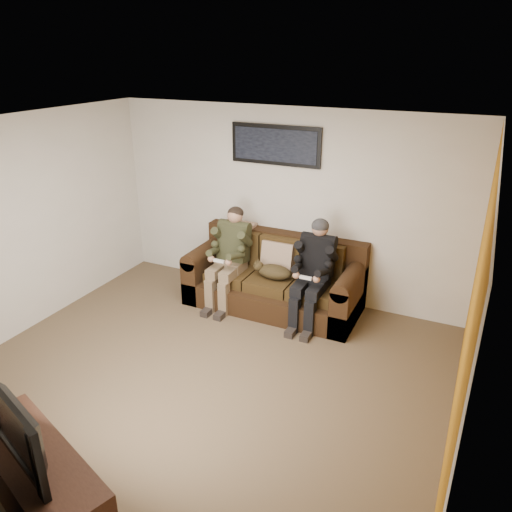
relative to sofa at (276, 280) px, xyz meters
The scene contains 16 objects.
floor 1.87m from the sofa, 91.87° to the right, with size 5.00×5.00×0.00m, color brown.
ceiling 2.90m from the sofa, 91.87° to the right, with size 5.00×5.00×0.00m, color silver.
wall_back 1.03m from the sofa, 98.17° to the left, with size 5.00×5.00×0.00m, color beige.
wall_front 4.19m from the sofa, 90.84° to the right, with size 5.00×5.00×0.00m, color beige.
wall_left 3.29m from the sofa, 144.40° to the right, with size 4.50×4.50×0.00m, color beige.
wall_right 3.19m from the sofa, 36.91° to the right, with size 4.50×4.50×0.00m, color beige.
accent_wall_right 3.19m from the sofa, 37.02° to the right, with size 4.50×4.50×0.00m, color #AA6A11.
sofa is the anchor object (origin of this frame).
throw_pillow 0.32m from the sofa, 90.00° to the left, with size 0.44×0.13×0.42m, color #A08269.
throw_blanket 0.96m from the sofa, 157.52° to the left, with size 0.47×0.23×0.08m, color #C7AB92.
person_left 0.74m from the sofa, 161.97° to the right, with size 0.51×0.87×1.32m.
person_right 0.74m from the sofa, 17.99° to the right, with size 0.51×0.86×1.33m.
cat 0.27m from the sofa, 79.84° to the right, with size 0.66×0.26×0.24m.
framed_poster 1.80m from the sofa, 117.54° to the left, with size 1.25×0.05×0.52m.
tv_stand 3.80m from the sofa, 95.26° to the right, with size 1.52×0.49×0.48m, color #311A10.
television 3.82m from the sofa, 95.26° to the right, with size 1.00×0.13×0.58m, color black.
Camera 1 is at (2.43, -3.82, 3.27)m, focal length 35.00 mm.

